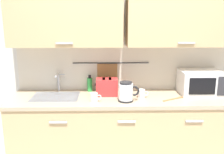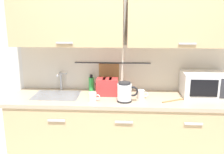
# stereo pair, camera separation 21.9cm
# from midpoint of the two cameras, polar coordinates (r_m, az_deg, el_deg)

# --- Properties ---
(counter_unit) EXTENTS (2.53, 0.64, 0.90)m
(counter_unit) POSITION_cam_midpoint_polar(r_m,az_deg,el_deg) (3.02, 4.63, -12.52)
(counter_unit) COLOR tan
(counter_unit) RESTS_ON ground
(back_wall_assembly) EXTENTS (3.70, 0.41, 2.50)m
(back_wall_assembly) POSITION_cam_midpoint_polar(r_m,az_deg,el_deg) (2.95, 5.14, 8.49)
(back_wall_assembly) COLOR silver
(back_wall_assembly) RESTS_ON ground
(sink_faucet) EXTENTS (0.09, 0.17, 0.22)m
(sink_faucet) POSITION_cam_midpoint_polar(r_m,az_deg,el_deg) (3.10, -9.38, -0.36)
(sink_faucet) COLOR #B2B5BA
(sink_faucet) RESTS_ON counter_unit
(microwave) EXTENTS (0.46, 0.35, 0.27)m
(microwave) POSITION_cam_midpoint_polar(r_m,az_deg,el_deg) (3.07, 21.48, -1.49)
(microwave) COLOR white
(microwave) RESTS_ON counter_unit
(electric_kettle) EXTENTS (0.23, 0.16, 0.21)m
(electric_kettle) POSITION_cam_midpoint_polar(r_m,az_deg,el_deg) (2.68, 5.12, -3.40)
(electric_kettle) COLOR black
(electric_kettle) RESTS_ON counter_unit
(dish_soap_bottle) EXTENTS (0.06, 0.06, 0.20)m
(dish_soap_bottle) POSITION_cam_midpoint_polar(r_m,az_deg,el_deg) (3.06, -2.58, -1.50)
(dish_soap_bottle) COLOR green
(dish_soap_bottle) RESTS_ON counter_unit
(mug_near_sink) EXTENTS (0.12, 0.08, 0.09)m
(mug_near_sink) POSITION_cam_midpoint_polar(r_m,az_deg,el_deg) (2.69, -1.94, -4.49)
(mug_near_sink) COLOR silver
(mug_near_sink) RESTS_ON counter_unit
(toaster) EXTENTS (0.26, 0.17, 0.19)m
(toaster) POSITION_cam_midpoint_polar(r_m,az_deg,el_deg) (2.89, 1.11, -2.18)
(toaster) COLOR red
(toaster) RESTS_ON counter_unit
(mug_by_kettle) EXTENTS (0.12, 0.08, 0.09)m
(mug_by_kettle) POSITION_cam_midpoint_polar(r_m,az_deg,el_deg) (2.81, 8.73, -3.86)
(mug_by_kettle) COLOR silver
(mug_by_kettle) RESTS_ON counter_unit
(wooden_spoon) EXTENTS (0.26, 0.16, 0.01)m
(wooden_spoon) POSITION_cam_midpoint_polar(r_m,az_deg,el_deg) (2.84, 16.15, -4.96)
(wooden_spoon) COLOR #9E7042
(wooden_spoon) RESTS_ON counter_unit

